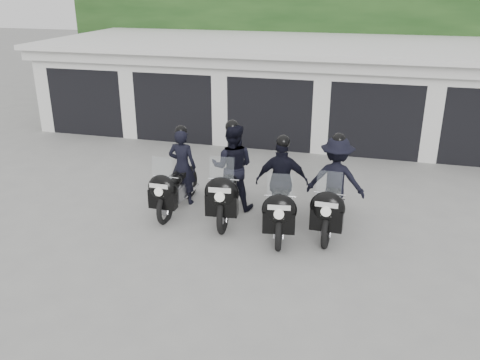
% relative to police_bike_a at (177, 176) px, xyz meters
% --- Properties ---
extents(ground, '(80.00, 80.00, 0.00)m').
position_rel_police_bike_a_xyz_m(ground, '(1.09, -0.69, -0.77)').
color(ground, gray).
rests_on(ground, ground).
extents(garage_block, '(16.40, 6.80, 2.96)m').
position_rel_police_bike_a_xyz_m(garage_block, '(1.09, 7.36, 0.66)').
color(garage_block, silver).
rests_on(garage_block, ground).
extents(background_vegetation, '(20.00, 3.90, 5.80)m').
position_rel_police_bike_a_xyz_m(background_vegetation, '(1.47, 12.22, 2.00)').
color(background_vegetation, '#173413').
rests_on(background_vegetation, ground).
extents(police_bike_a, '(0.68, 2.22, 1.93)m').
position_rel_police_bike_a_xyz_m(police_bike_a, '(0.00, 0.00, 0.00)').
color(police_bike_a, black).
rests_on(police_bike_a, ground).
extents(police_bike_b, '(1.03, 2.46, 2.14)m').
position_rel_police_bike_a_xyz_m(police_bike_b, '(1.22, 0.11, 0.13)').
color(police_bike_b, black).
rests_on(police_bike_b, ground).
extents(police_bike_c, '(1.18, 2.32, 2.02)m').
position_rel_police_bike_a_xyz_m(police_bike_c, '(2.43, -0.34, 0.09)').
color(police_bike_c, black).
rests_on(police_bike_c, ground).
extents(police_bike_d, '(1.25, 2.35, 2.05)m').
position_rel_police_bike_a_xyz_m(police_bike_d, '(3.49, 0.03, 0.10)').
color(police_bike_d, black).
rests_on(police_bike_d, ground).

